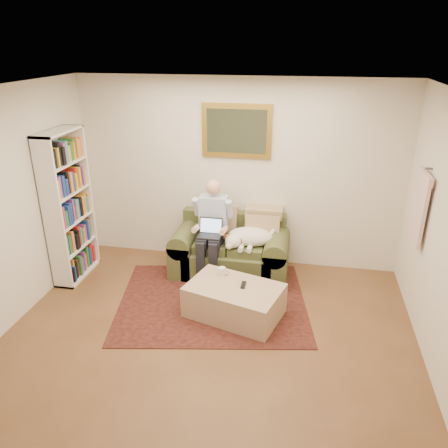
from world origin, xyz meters
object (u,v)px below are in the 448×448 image
(laptop, at_px, (210,231))
(coffee_mug, at_px, (222,271))
(sofa, at_px, (230,254))
(ottoman, at_px, (234,301))
(seated_man, at_px, (211,231))
(bookshelf, at_px, (68,207))
(sleeping_dog, at_px, (250,237))

(laptop, relative_size, coffee_mug, 3.07)
(sofa, bearing_deg, coffee_mug, -87.37)
(ottoman, bearing_deg, coffee_mug, 129.54)
(coffee_mug, bearing_deg, sofa, 92.63)
(sofa, xyz_separation_m, ottoman, (0.23, -1.01, -0.08))
(seated_man, relative_size, bookshelf, 0.67)
(seated_man, bearing_deg, bookshelf, -170.15)
(ottoman, height_order, bookshelf, bookshelf)
(seated_man, relative_size, sleeping_dog, 2.04)
(ottoman, relative_size, coffee_mug, 10.65)
(laptop, relative_size, bookshelf, 0.15)
(ottoman, relative_size, bookshelf, 0.53)
(ottoman, distance_m, coffee_mug, 0.39)
(seated_man, distance_m, sleeping_dog, 0.53)
(laptop, bearing_deg, bookshelf, -172.01)
(ottoman, xyz_separation_m, coffee_mug, (-0.19, 0.23, 0.24))
(sofa, height_order, coffee_mug, sofa)
(ottoman, xyz_separation_m, bookshelf, (-2.31, 0.55, 0.81))
(sleeping_dog, xyz_separation_m, bookshelf, (-2.36, -0.38, 0.40))
(laptop, bearing_deg, seated_man, 90.00)
(seated_man, height_order, laptop, seated_man)
(sofa, distance_m, seated_man, 0.48)
(seated_man, relative_size, ottoman, 1.25)
(seated_man, height_order, ottoman, seated_man)
(sofa, xyz_separation_m, seated_man, (-0.24, -0.15, 0.39))
(bookshelf, bearing_deg, sleeping_dog, 9.25)
(ottoman, bearing_deg, seated_man, 118.19)
(ottoman, bearing_deg, bookshelf, 166.61)
(laptop, xyz_separation_m, ottoman, (0.47, -0.81, -0.50))
(sleeping_dog, height_order, bookshelf, bookshelf)
(sofa, xyz_separation_m, bookshelf, (-2.08, -0.46, 0.73))
(seated_man, distance_m, bookshelf, 1.90)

